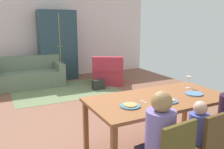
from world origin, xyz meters
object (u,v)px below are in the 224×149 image
plate_near_woman (194,94)px  handbag (98,84)px  person_man (157,146)px  dining_chair_child (208,144)px  armchair (109,72)px  plate_near_child (168,101)px  couch (28,76)px  dining_table (159,102)px  person_child (195,142)px  wine_glass (189,80)px  armoire (58,45)px  plate_near_man (130,106)px

plate_near_woman → handbag: (-0.06, 3.25, -0.64)m
person_man → dining_chair_child: person_man is taller
armchair → plate_near_child: bearing=-104.7°
couch → plate_near_child: bearing=-75.8°
dining_table → handbag: dining_table is taller
plate_near_child → person_man: 0.77m
plate_near_child → plate_near_woman: 0.54m
dining_chair_child → plate_near_woman: bearing=54.7°
dining_table → handbag: size_ratio=6.02×
dining_table → plate_near_woman: size_ratio=7.71×
dining_table → person_man: size_ratio=1.74×
person_child → couch: person_child is taller
wine_glass → armoire: armoire is taller
dining_table → wine_glass: size_ratio=10.36×
person_man → armoire: bearing=86.1°
couch → armoire: (0.97, 0.50, 0.75)m
plate_near_child → handbag: bearing=81.9°
armoire → plate_near_woman: bearing=-82.0°
handbag → plate_near_child: bearing=-98.1°
dining_table → wine_glass: 0.74m
dining_chair_child → armchair: bearing=77.4°
dining_chair_child → plate_near_child: bearing=90.4°
plate_near_child → armchair: armchair is taller
couch → wine_glass: bearing=-66.1°
plate_near_child → couch: bearing=104.2°
armchair → plate_near_woman: bearing=-97.2°
dining_table → armchair: (0.99, 3.60, -0.37)m
person_child → armchair: size_ratio=0.79×
dining_table → person_child: 0.72m
plate_near_child → dining_chair_child: (0.00, -0.66, -0.28)m
dining_table → armoire: 4.82m
plate_near_woman → plate_near_man: bearing=-178.9°
plate_near_man → handbag: plate_near_man is taller
armchair → person_man: bearing=-109.7°
dining_table → person_man: bearing=-128.6°
plate_near_man → dining_chair_child: (0.53, -0.72, -0.28)m
plate_near_man → wine_glass: bearing=13.8°
handbag → couch: bearing=144.2°
plate_near_man → person_child: bearing=-46.3°
couch → armoire: size_ratio=0.88×
plate_near_man → armoire: bearing=85.7°
plate_near_woman → handbag: 3.31m
plate_near_child → wine_glass: bearing=27.4°
dining_table → dining_chair_child: 0.87m
dining_chair_child → armoire: armoire is taller
wine_glass → person_man: person_man is taller
plate_near_woman → armoire: (-0.69, 4.90, 0.28)m
person_child → armchair: 4.39m
dining_chair_child → person_child: size_ratio=0.94×
dining_chair_child → plate_near_man: bearing=126.5°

